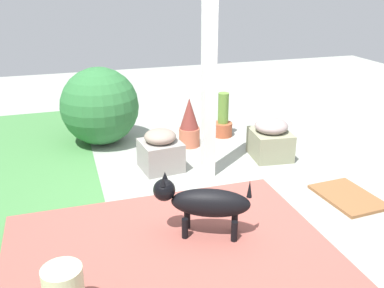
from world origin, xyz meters
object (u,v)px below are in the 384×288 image
object	(u,v)px
stone_planter_mid	(161,151)
doormat	(348,197)
porch_pillar	(209,70)
stone_planter_nearest	(270,139)
terracotta_pot_tall	(223,121)
terracotta_pot_spiky	(189,124)
round_shrub	(100,106)
dog	(204,202)

from	to	relation	value
stone_planter_mid	doormat	xyz separation A→B (m)	(-1.15, -1.50, -0.19)
porch_pillar	stone_planter_nearest	distance (m)	1.23
terracotta_pot_tall	terracotta_pot_spiky	bearing A→B (deg)	111.37
porch_pillar	stone_planter_nearest	xyz separation A→B (m)	(0.23, -0.83, -0.88)
porch_pillar	round_shrub	world-z (taller)	porch_pillar
stone_planter_mid	terracotta_pot_tall	bearing A→B (deg)	-53.14
terracotta_pot_spiky	round_shrub	bearing A→B (deg)	66.85
round_shrub	terracotta_pot_tall	xyz separation A→B (m)	(-0.22, -1.50, -0.26)
round_shrub	doormat	xyz separation A→B (m)	(-2.12, -2.00, -0.45)
stone_planter_nearest	stone_planter_mid	distance (m)	1.25
stone_planter_nearest	round_shrub	xyz separation A→B (m)	(1.02, 1.75, 0.25)
porch_pillar	terracotta_pot_tall	bearing A→B (deg)	-28.85
terracotta_pot_spiky	stone_planter_mid	bearing A→B (deg)	138.41
dog	stone_planter_nearest	bearing A→B (deg)	-44.01
stone_planter_nearest	dog	size ratio (longest dim) A/B	0.69
porch_pillar	stone_planter_mid	xyz separation A→B (m)	(0.29, 0.42, -0.89)
porch_pillar	doormat	xyz separation A→B (m)	(-0.87, -1.07, -1.08)
stone_planter_nearest	terracotta_pot_tall	size ratio (longest dim) A/B	0.90
porch_pillar	terracotta_pot_spiky	bearing A→B (deg)	-4.15
stone_planter_mid	round_shrub	world-z (taller)	round_shrub
round_shrub	terracotta_pot_spiky	bearing A→B (deg)	-113.15
terracotta_pot_tall	dog	bearing A→B (deg)	154.88
stone_planter_mid	terracotta_pot_tall	distance (m)	1.24
porch_pillar	stone_planter_mid	size ratio (longest dim) A/B	4.86
stone_planter_nearest	terracotta_pot_spiky	size ratio (longest dim) A/B	0.86
porch_pillar	doormat	distance (m)	1.75
terracotta_pot_tall	dog	world-z (taller)	terracotta_pot_tall
porch_pillar	stone_planter_mid	bearing A→B (deg)	55.70
stone_planter_nearest	doormat	bearing A→B (deg)	-167.37
round_shrub	terracotta_pot_tall	world-z (taller)	round_shrub
terracotta_pot_spiky	terracotta_pot_tall	bearing A→B (deg)	-68.63
porch_pillar	terracotta_pot_tall	world-z (taller)	porch_pillar
stone_planter_nearest	round_shrub	world-z (taller)	round_shrub
porch_pillar	stone_planter_nearest	world-z (taller)	porch_pillar
stone_planter_mid	round_shrub	bearing A→B (deg)	27.57
porch_pillar	terracotta_pot_tall	size ratio (longest dim) A/B	3.88
terracotta_pot_spiky	terracotta_pot_tall	xyz separation A→B (m)	(0.20, -0.51, -0.08)
round_shrub	terracotta_pot_tall	bearing A→B (deg)	-98.50
porch_pillar	terracotta_pot_spiky	size ratio (longest dim) A/B	3.68
stone_planter_nearest	stone_planter_mid	xyz separation A→B (m)	(0.05, 1.25, -0.01)
round_shrub	dog	bearing A→B (deg)	-167.08
porch_pillar	round_shrub	xyz separation A→B (m)	(1.26, 0.93, -0.63)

